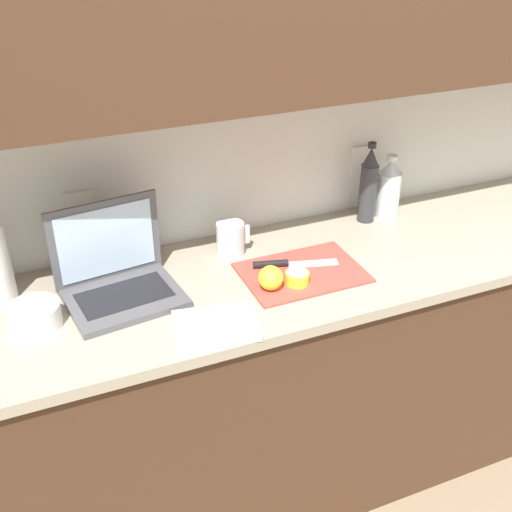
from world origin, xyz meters
name	(u,v)px	position (x,y,z in m)	size (l,w,h in m)	color
ground_plane	(333,455)	(0.00, 0.00, 0.00)	(12.00, 12.00, 0.00)	#847056
wall_back	(327,34)	(0.00, 0.23, 1.56)	(5.20, 0.38, 2.60)	white
counter_unit	(345,361)	(0.02, 0.00, 0.47)	(2.39, 0.60, 0.91)	#472D1E
laptop	(117,275)	(-0.73, 0.07, 0.97)	(0.35, 0.29, 0.27)	#515156
cutting_board	(302,273)	(-0.19, -0.04, 0.92)	(0.37, 0.26, 0.01)	#D1473D
knife	(281,264)	(-0.24, 0.01, 0.93)	(0.27, 0.10, 0.02)	silver
lemon_half_cut	(297,278)	(-0.23, -0.09, 0.94)	(0.07, 0.07, 0.04)	yellow
lemon_whole_beside	(271,278)	(-0.32, -0.09, 0.96)	(0.07, 0.07, 0.07)	yellow
bottle_green_soda	(389,189)	(0.26, 0.20, 1.02)	(0.08, 0.08, 0.23)	silver
bottle_oil_tall	(368,186)	(0.18, 0.20, 1.04)	(0.06, 0.06, 0.29)	#333338
measuring_cup	(231,239)	(-0.35, 0.16, 0.97)	(0.11, 0.09, 0.11)	silver
bowl_white	(35,315)	(-0.97, 0.00, 0.94)	(0.14, 0.14, 0.06)	white
dish_towel	(216,326)	(-0.53, -0.21, 0.92)	(0.22, 0.16, 0.02)	white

